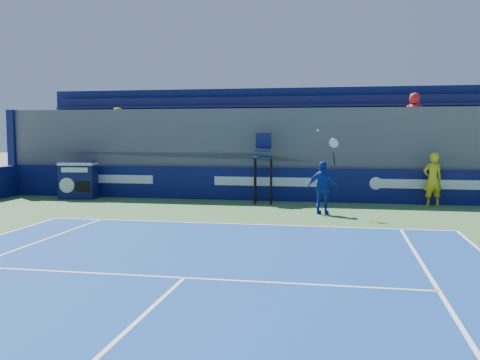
% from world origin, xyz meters
% --- Properties ---
extents(ball_person, '(0.75, 0.60, 1.81)m').
position_xyz_m(ball_person, '(5.62, 16.57, 0.92)').
color(ball_person, yellow).
rests_on(ball_person, apron).
extents(back_hoarding, '(20.40, 0.21, 1.20)m').
position_xyz_m(back_hoarding, '(0.00, 17.10, 0.60)').
color(back_hoarding, '#0D114D').
rests_on(back_hoarding, ground).
extents(match_clock, '(1.39, 0.87, 1.40)m').
position_xyz_m(match_clock, '(-7.12, 16.37, 0.74)').
color(match_clock, '#0E1447').
rests_on(match_clock, ground).
extents(umpire_chair, '(0.77, 0.77, 2.48)m').
position_xyz_m(umpire_chair, '(-0.09, 16.36, 1.53)').
color(umpire_chair, black).
rests_on(umpire_chair, ground).
extents(tennis_player, '(1.01, 0.59, 2.57)m').
position_xyz_m(tennis_player, '(2.07, 14.12, 0.83)').
color(tennis_player, '#123198').
rests_on(tennis_player, apron).
extents(stadium_seating, '(21.00, 4.05, 4.40)m').
position_xyz_m(stadium_seating, '(-0.01, 19.15, 1.83)').
color(stadium_seating, '#595A5F').
rests_on(stadium_seating, ground).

